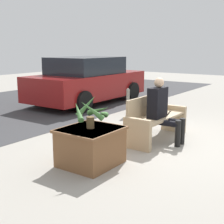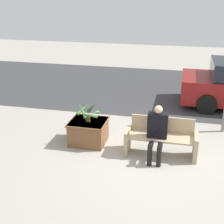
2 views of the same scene
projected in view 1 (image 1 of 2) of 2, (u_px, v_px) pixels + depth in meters
ground_plane at (166, 142)px, 5.91m from camera, size 30.00×30.00×0.00m
bench at (155, 119)px, 6.06m from camera, size 1.61×0.53×0.84m
person_seated at (162, 108)px, 5.82m from camera, size 0.44×0.64×1.22m
planter_box at (91, 145)px, 4.75m from camera, size 0.89×0.81×0.57m
potted_plant at (91, 112)px, 4.65m from camera, size 0.59×0.60×0.49m
parked_car at (88, 81)px, 9.98m from camera, size 4.13×1.98×1.47m
bollard_post at (128, 101)px, 8.17m from camera, size 0.10×0.10×0.72m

